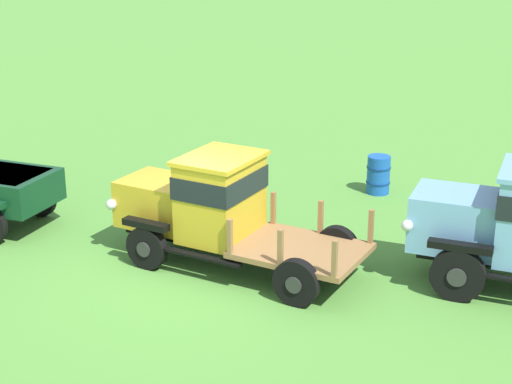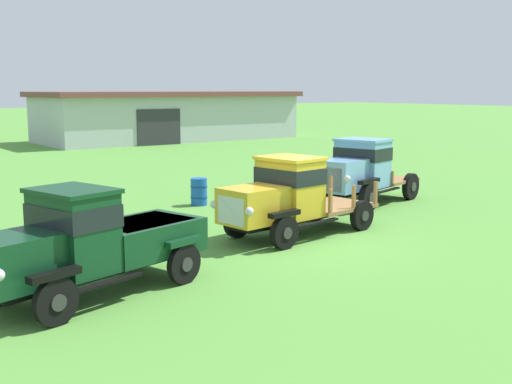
{
  "view_description": "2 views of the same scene",
  "coord_description": "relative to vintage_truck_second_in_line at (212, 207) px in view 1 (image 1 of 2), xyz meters",
  "views": [
    {
      "loc": [
        8.31,
        -9.6,
        5.94
      ],
      "look_at": [
        -0.12,
        1.91,
        1.0
      ],
      "focal_mm": 55.0,
      "sensor_mm": 36.0,
      "label": 1
    },
    {
      "loc": [
        -10.17,
        -11.79,
        3.74
      ],
      "look_at": [
        -0.12,
        1.91,
        1.0
      ],
      "focal_mm": 45.0,
      "sensor_mm": 36.0,
      "label": 2
    }
  ],
  "objects": [
    {
      "name": "vintage_truck_second_in_line",
      "position": [
        0.0,
        0.0,
        0.0
      ],
      "size": [
        4.91,
        2.33,
        2.05
      ],
      "color": "black",
      "rests_on": "ground"
    },
    {
      "name": "oil_drum_beside_row",
      "position": [
        0.62,
        5.23,
        -0.62
      ],
      "size": [
        0.56,
        0.56,
        0.88
      ],
      "color": "#1951B2",
      "rests_on": "ground"
    },
    {
      "name": "ground_plane",
      "position": [
        0.15,
        -0.63,
        -1.06
      ],
      "size": [
        240.0,
        240.0,
        0.0
      ],
      "primitive_type": "plane",
      "color": "#518E38"
    }
  ]
}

